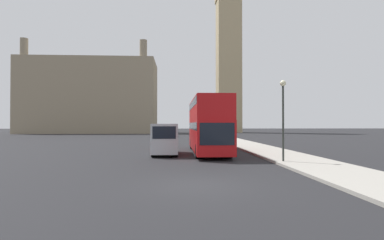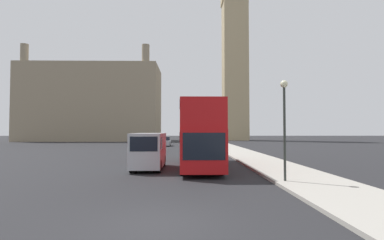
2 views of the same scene
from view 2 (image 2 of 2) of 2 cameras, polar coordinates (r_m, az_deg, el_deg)
ground_plane at (r=8.79m, az=-6.51°, el=-18.97°), size 300.00×300.00×0.00m
clock_tower at (r=86.54m, az=8.14°, el=15.42°), size 7.05×7.22×55.67m
building_block_distant at (r=81.93m, az=-18.33°, el=2.94°), size 34.04×15.19×23.33m
red_double_decker_bus at (r=21.32m, az=1.43°, el=-2.40°), size 2.57×11.50×4.37m
white_van at (r=20.23m, az=-8.21°, el=-5.66°), size 1.94×5.03×2.40m
street_lamp at (r=15.21m, az=17.18°, el=1.28°), size 0.36×0.36×4.87m
parked_sedan at (r=51.00m, az=-5.15°, el=-4.17°), size 1.77×4.56×1.54m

